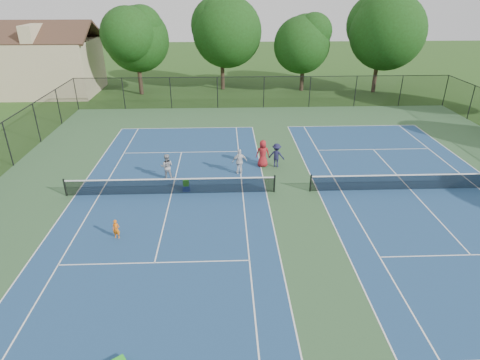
{
  "coord_description": "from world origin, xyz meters",
  "views": [
    {
      "loc": [
        -3.86,
        -20.56,
        10.79
      ],
      "look_at": [
        -3.08,
        -1.0,
        1.3
      ],
      "focal_mm": 30.0,
      "sensor_mm": 36.0,
      "label": 1
    }
  ],
  "objects_px": {
    "tree_back_a": "(136,37)",
    "child_player": "(116,229)",
    "clapboard_house": "(48,65)",
    "bystander_c": "(263,154)",
    "ball_crate": "(186,188)",
    "instructor": "(167,167)",
    "tree_back_b": "(222,29)",
    "bystander_a": "(240,161)",
    "ball_hopper": "(186,183)",
    "bystander_b": "(277,155)",
    "tree_back_c": "(305,40)",
    "tree_back_d": "(382,28)"
  },
  "relations": [
    {
      "from": "tree_back_a",
      "to": "child_player",
      "type": "height_order",
      "value": "tree_back_a"
    },
    {
      "from": "clapboard_house",
      "to": "child_player",
      "type": "height_order",
      "value": "clapboard_house"
    },
    {
      "from": "bystander_c",
      "to": "ball_crate",
      "type": "bearing_deg",
      "value": 33.21
    },
    {
      "from": "instructor",
      "to": "bystander_c",
      "type": "height_order",
      "value": "bystander_c"
    },
    {
      "from": "tree_back_b",
      "to": "bystander_a",
      "type": "relative_size",
      "value": 6.02
    },
    {
      "from": "bystander_c",
      "to": "tree_back_a",
      "type": "bearing_deg",
      "value": -61.86
    },
    {
      "from": "bystander_c",
      "to": "ball_hopper",
      "type": "bearing_deg",
      "value": 33.21
    },
    {
      "from": "bystander_b",
      "to": "ball_hopper",
      "type": "distance_m",
      "value": 6.54
    },
    {
      "from": "tree_back_c",
      "to": "tree_back_b",
      "type": "bearing_deg",
      "value": 173.66
    },
    {
      "from": "ball_hopper",
      "to": "bystander_c",
      "type": "bearing_deg",
      "value": 34.86
    },
    {
      "from": "child_player",
      "to": "clapboard_house",
      "type": "bearing_deg",
      "value": 123.33
    },
    {
      "from": "tree_back_c",
      "to": "bystander_c",
      "type": "height_order",
      "value": "tree_back_c"
    },
    {
      "from": "tree_back_d",
      "to": "bystander_b",
      "type": "distance_m",
      "value": 25.16
    },
    {
      "from": "ball_hopper",
      "to": "bystander_b",
      "type": "bearing_deg",
      "value": 29.74
    },
    {
      "from": "ball_hopper",
      "to": "clapboard_house",
      "type": "bearing_deg",
      "value": 124.38
    },
    {
      "from": "clapboard_house",
      "to": "bystander_b",
      "type": "distance_m",
      "value": 31.11
    },
    {
      "from": "tree_back_b",
      "to": "clapboard_house",
      "type": "bearing_deg",
      "value": -176.99
    },
    {
      "from": "bystander_b",
      "to": "ball_hopper",
      "type": "xyz_separation_m",
      "value": [
        -5.67,
        -3.24,
        -0.3
      ]
    },
    {
      "from": "tree_back_d",
      "to": "bystander_a",
      "type": "xyz_separation_m",
      "value": [
        -15.96,
        -21.36,
        -5.99
      ]
    },
    {
      "from": "ball_crate",
      "to": "ball_hopper",
      "type": "bearing_deg",
      "value": 0.0
    },
    {
      "from": "bystander_a",
      "to": "bystander_b",
      "type": "bearing_deg",
      "value": -168.99
    },
    {
      "from": "bystander_b",
      "to": "ball_hopper",
      "type": "bearing_deg",
      "value": 48.68
    },
    {
      "from": "tree_back_b",
      "to": "ball_crate",
      "type": "relative_size",
      "value": 24.43
    },
    {
      "from": "bystander_a",
      "to": "ball_crate",
      "type": "relative_size",
      "value": 4.06
    },
    {
      "from": "tree_back_d",
      "to": "bystander_b",
      "type": "bearing_deg",
      "value": -123.54
    },
    {
      "from": "tree_back_a",
      "to": "tree_back_d",
      "type": "height_order",
      "value": "tree_back_d"
    },
    {
      "from": "tree_back_c",
      "to": "child_player",
      "type": "bearing_deg",
      "value": -115.56
    },
    {
      "from": "clapboard_house",
      "to": "bystander_b",
      "type": "xyz_separation_m",
      "value": [
        22.5,
        -21.36,
        -2.28
      ]
    },
    {
      "from": "bystander_a",
      "to": "tree_back_d",
      "type": "bearing_deg",
      "value": -137.94
    },
    {
      "from": "tree_back_c",
      "to": "tree_back_d",
      "type": "bearing_deg",
      "value": -7.13
    },
    {
      "from": "instructor",
      "to": "tree_back_b",
      "type": "bearing_deg",
      "value": -96.1
    },
    {
      "from": "clapboard_house",
      "to": "child_player",
      "type": "bearing_deg",
      "value": -64.62
    },
    {
      "from": "child_player",
      "to": "ball_crate",
      "type": "distance_m",
      "value": 5.61
    },
    {
      "from": "tree_back_d",
      "to": "child_player",
      "type": "distance_m",
      "value": 36.51
    },
    {
      "from": "ball_hopper",
      "to": "ball_crate",
      "type": "bearing_deg",
      "value": 0.0
    },
    {
      "from": "ball_crate",
      "to": "tree_back_a",
      "type": "bearing_deg",
      "value": 106.15
    },
    {
      "from": "child_player",
      "to": "ball_crate",
      "type": "bearing_deg",
      "value": 66.87
    },
    {
      "from": "bystander_c",
      "to": "child_player",
      "type": "bearing_deg",
      "value": 45.01
    },
    {
      "from": "ball_crate",
      "to": "child_player",
      "type": "bearing_deg",
      "value": -121.08
    },
    {
      "from": "instructor",
      "to": "bystander_a",
      "type": "relative_size",
      "value": 0.97
    },
    {
      "from": "ball_crate",
      "to": "ball_hopper",
      "type": "height_order",
      "value": "ball_hopper"
    },
    {
      "from": "clapboard_house",
      "to": "ball_crate",
      "type": "height_order",
      "value": "clapboard_house"
    },
    {
      "from": "bystander_b",
      "to": "clapboard_house",
      "type": "bearing_deg",
      "value": -24.57
    },
    {
      "from": "ball_hopper",
      "to": "child_player",
      "type": "bearing_deg",
      "value": -121.08
    },
    {
      "from": "tree_back_b",
      "to": "ball_hopper",
      "type": "distance_m",
      "value": 26.4
    },
    {
      "from": "ball_hopper",
      "to": "instructor",
      "type": "bearing_deg",
      "value": 127.49
    },
    {
      "from": "bystander_b",
      "to": "ball_crate",
      "type": "bearing_deg",
      "value": 48.68
    },
    {
      "from": "tree_back_a",
      "to": "clapboard_house",
      "type": "xyz_separation_m",
      "value": [
        -10.0,
        1.0,
        -2.95
      ]
    },
    {
      "from": "bystander_b",
      "to": "tree_back_d",
      "type": "bearing_deg",
      "value": -104.61
    },
    {
      "from": "instructor",
      "to": "bystander_b",
      "type": "xyz_separation_m",
      "value": [
        6.96,
        1.56,
        -0.0
      ]
    }
  ]
}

